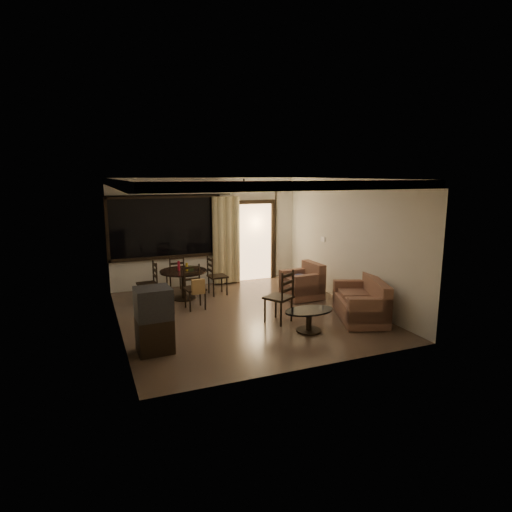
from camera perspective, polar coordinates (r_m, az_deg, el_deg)
name	(u,v)px	position (r m, az deg, el deg)	size (l,w,h in m)	color
ground	(245,314)	(9.06, -1.54, -7.73)	(5.50, 5.50, 0.00)	#7F6651
room_shell	(241,218)	(10.51, -1.98, 5.08)	(5.50, 6.70, 5.50)	beige
dining_table	(184,276)	(10.14, -9.63, -2.69)	(1.09, 1.09, 0.90)	black
dining_chair_west	(148,291)	(10.01, -14.20, -4.57)	(0.45, 0.45, 0.95)	black
dining_chair_east	(217,283)	(10.45, -5.19, -3.62)	(0.45, 0.45, 0.95)	black
dining_chair_south	(195,295)	(9.40, -8.10, -5.20)	(0.45, 0.50, 0.95)	black
dining_chair_north	(176,281)	(10.84, -10.68, -3.23)	(0.45, 0.45, 0.95)	black
tv_cabinet	(154,320)	(7.25, -13.42, -8.29)	(0.60, 0.54, 1.09)	black
sofa	(363,303)	(8.93, 14.07, -6.16)	(1.30, 1.71, 0.81)	#4A2A22
armchair	(304,284)	(10.17, 6.38, -3.74)	(0.83, 0.83, 0.81)	#4A2A22
coffee_table	(309,317)	(8.08, 7.07, -8.08)	(0.95, 0.57, 0.42)	black
side_chair	(279,307)	(8.51, 3.08, -6.76)	(0.64, 0.64, 1.06)	black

